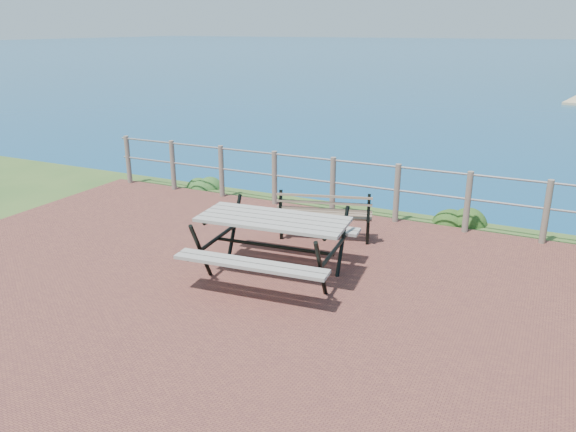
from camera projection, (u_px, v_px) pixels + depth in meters
name	position (u px, v px, depth m)	size (l,w,h in m)	color
ground	(236.00, 288.00, 7.17)	(10.00, 7.00, 0.12)	brown
ocean	(560.00, 37.00, 177.76)	(1200.00, 1200.00, 0.00)	#155A80
safety_railing	(333.00, 182.00, 9.84)	(9.40, 0.10, 1.00)	#6B5B4C
picnic_table	(273.00, 240.00, 7.32)	(1.99, 1.67, 0.81)	gray
park_bench	(325.00, 207.00, 8.62)	(1.48, 0.74, 0.81)	brown
shrub_lip_west	(205.00, 188.00, 11.61)	(0.68, 0.68, 0.39)	#29521F
shrub_lip_east	(456.00, 219.00, 9.70)	(0.78, 0.78, 0.53)	#1F4615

